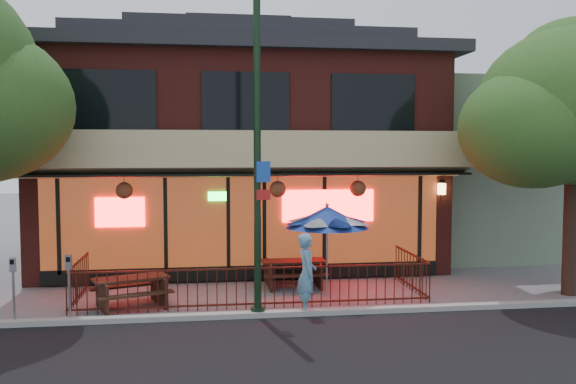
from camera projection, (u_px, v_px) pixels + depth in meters
name	position (u px, v px, depth m)	size (l,w,h in m)	color
ground	(256.00, 311.00, 13.88)	(80.00, 80.00, 0.00)	gray
curb	(258.00, 314.00, 13.38)	(80.00, 0.25, 0.12)	#999993
restaurant_building	(238.00, 136.00, 20.62)	(12.96, 9.49, 8.05)	maroon
neighbor_building	(481.00, 168.00, 22.51)	(6.00, 7.00, 6.00)	slate
patio_fence	(254.00, 279.00, 14.33)	(8.44, 2.62, 1.00)	#40140D
street_light	(257.00, 174.00, 13.26)	(0.43, 0.32, 7.00)	black
street_tree_right	(574.00, 98.00, 15.21)	(4.80, 4.80, 7.02)	#322319
picnic_table_left	(131.00, 288.00, 14.15)	(2.04, 1.81, 0.72)	#381F14
picnic_table_right	(294.00, 269.00, 16.30)	(1.69, 1.30, 0.72)	#361B12
patio_umbrella	(327.00, 217.00, 15.04)	(2.07, 2.07, 2.36)	gray
pedestrian	(307.00, 274.00, 13.62)	(0.66, 0.44, 1.81)	#6099C0
parking_meter_near	(69.00, 277.00, 12.85)	(0.14, 0.12, 1.46)	gray
parking_meter_far	(13.00, 279.00, 12.72)	(0.14, 0.12, 1.43)	gray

